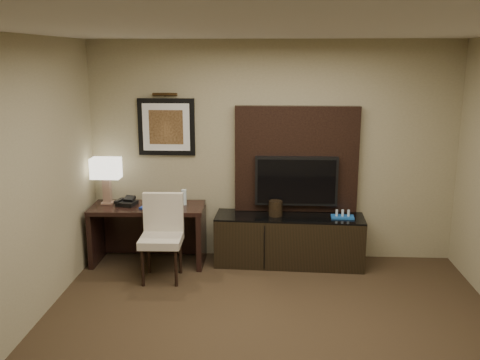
# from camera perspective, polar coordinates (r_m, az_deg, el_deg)

# --- Properties ---
(ceiling) EXTENTS (4.50, 5.00, 0.01)m
(ceiling) POSITION_cam_1_polar(r_m,az_deg,el_deg) (4.01, 3.83, 15.82)
(ceiling) COLOR silver
(ceiling) RESTS_ON wall_back
(wall_back) EXTENTS (4.50, 0.01, 2.70)m
(wall_back) POSITION_cam_1_polar(r_m,az_deg,el_deg) (6.61, 3.42, 3.04)
(wall_back) COLOR #968B65
(wall_back) RESTS_ON floor
(desk) EXTENTS (1.38, 0.63, 0.73)m
(desk) POSITION_cam_1_polar(r_m,az_deg,el_deg) (6.68, -9.72, -5.75)
(desk) COLOR black
(desk) RESTS_ON floor
(credenza) EXTENTS (1.81, 0.57, 0.62)m
(credenza) POSITION_cam_1_polar(r_m,az_deg,el_deg) (6.59, 5.25, -6.41)
(credenza) COLOR black
(credenza) RESTS_ON floor
(tv_wall_panel) EXTENTS (1.50, 0.12, 1.30)m
(tv_wall_panel) POSITION_cam_1_polar(r_m,az_deg,el_deg) (6.57, 6.03, 2.22)
(tv_wall_panel) COLOR black
(tv_wall_panel) RESTS_ON wall_back
(tv) EXTENTS (1.00, 0.08, 0.60)m
(tv) POSITION_cam_1_polar(r_m,az_deg,el_deg) (6.53, 6.02, -0.10)
(tv) COLOR black
(tv) RESTS_ON tv_wall_panel
(artwork) EXTENTS (0.70, 0.04, 0.70)m
(artwork) POSITION_cam_1_polar(r_m,az_deg,el_deg) (6.66, -7.85, 5.63)
(artwork) COLOR black
(artwork) RESTS_ON wall_back
(picture_light) EXTENTS (0.04, 0.04, 0.30)m
(picture_light) POSITION_cam_1_polar(r_m,az_deg,el_deg) (6.58, -8.02, 9.04)
(picture_light) COLOR #3E2A14
(picture_light) RESTS_ON wall_back
(desk_chair) EXTENTS (0.48, 0.55, 0.97)m
(desk_chair) POSITION_cam_1_polar(r_m,az_deg,el_deg) (6.13, -8.40, -6.28)
(desk_chair) COLOR beige
(desk_chair) RESTS_ON floor
(table_lamp) EXTENTS (0.36, 0.22, 0.58)m
(table_lamp) POSITION_cam_1_polar(r_m,az_deg,el_deg) (6.71, -14.04, -0.07)
(table_lamp) COLOR #98745F
(table_lamp) RESTS_ON desk
(desk_phone) EXTENTS (0.26, 0.24, 0.11)m
(desk_phone) POSITION_cam_1_polar(r_m,az_deg,el_deg) (6.63, -12.00, -2.20)
(desk_phone) COLOR black
(desk_phone) RESTS_ON desk
(blue_folder) EXTENTS (0.31, 0.36, 0.02)m
(blue_folder) POSITION_cam_1_polar(r_m,az_deg,el_deg) (6.52, -9.21, -2.76)
(blue_folder) COLOR #1A37AA
(blue_folder) RESTS_ON desk
(book) EXTENTS (0.15, 0.07, 0.21)m
(book) POSITION_cam_1_polar(r_m,az_deg,el_deg) (6.51, -9.15, -1.92)
(book) COLOR #BBB293
(book) RESTS_ON desk
(water_bottle) EXTENTS (0.07, 0.07, 0.19)m
(water_bottle) POSITION_cam_1_polar(r_m,az_deg,el_deg) (6.54, -6.00, -1.84)
(water_bottle) COLOR silver
(water_bottle) RESTS_ON desk
(ice_bucket) EXTENTS (0.21, 0.21, 0.19)m
(ice_bucket) POSITION_cam_1_polar(r_m,az_deg,el_deg) (6.47, 3.81, -3.03)
(ice_bucket) COLOR black
(ice_bucket) RESTS_ON credenza
(minibar_tray) EXTENTS (0.28, 0.18, 0.10)m
(minibar_tray) POSITION_cam_1_polar(r_m,az_deg,el_deg) (6.50, 10.89, -3.56)
(minibar_tray) COLOR #1953A4
(minibar_tray) RESTS_ON credenza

